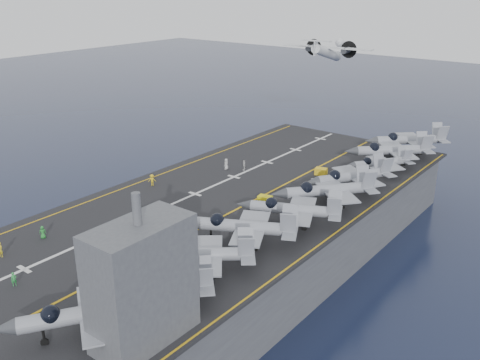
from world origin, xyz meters
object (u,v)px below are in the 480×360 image
Objects in this scene: fighter_jet_0 at (90,312)px; transport_plane at (327,53)px; island_superstructure at (141,269)px; tow_cart_a at (151,246)px.

transport_plane reaches higher than fighter_jet_0.
island_superstructure is 7.14m from fighter_jet_0.
tow_cart_a is (-12.52, 12.52, -6.83)m from island_superstructure.
tow_cart_a is at bearing 117.73° from fighter_jet_0.
island_superstructure is 6.12× the size of tow_cart_a.
island_superstructure is at bearing 33.79° from fighter_jet_0.
fighter_jet_0 is at bearing -62.27° from tow_cart_a.
transport_plane is (-24.75, 88.48, 13.27)m from fighter_jet_0.
fighter_jet_0 is 0.81× the size of transport_plane.
transport_plane reaches higher than island_superstructure.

